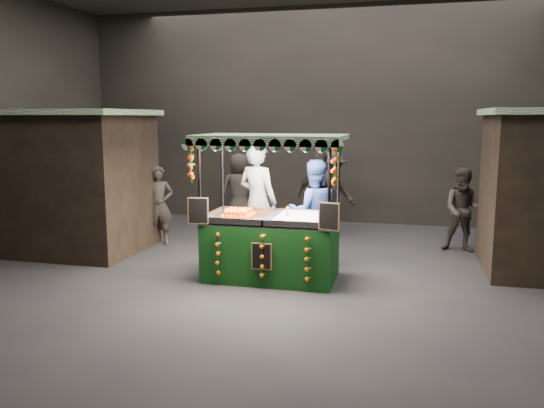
# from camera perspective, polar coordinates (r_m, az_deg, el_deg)

# --- Properties ---
(ground) EXTENTS (12.00, 12.00, 0.00)m
(ground) POSITION_cam_1_polar(r_m,az_deg,el_deg) (8.43, 1.40, -7.99)
(ground) COLOR black
(ground) RESTS_ON ground
(market_hall) EXTENTS (12.10, 10.10, 5.05)m
(market_hall) POSITION_cam_1_polar(r_m,az_deg,el_deg) (8.11, 1.50, 15.52)
(market_hall) COLOR black
(market_hall) RESTS_ON ground
(neighbour_stall_left) EXTENTS (3.00, 2.20, 2.60)m
(neighbour_stall_left) POSITION_cam_1_polar(r_m,az_deg,el_deg) (10.85, -20.65, 2.33)
(neighbour_stall_left) COLOR black
(neighbour_stall_left) RESTS_ON ground
(juice_stall) EXTENTS (2.28, 1.34, 2.21)m
(juice_stall) POSITION_cam_1_polar(r_m,az_deg,el_deg) (8.35, -0.08, -3.29)
(juice_stall) COLOR #0B330C
(juice_stall) RESTS_ON ground
(vendor_grey) EXTENTS (0.86, 0.70, 2.03)m
(vendor_grey) POSITION_cam_1_polar(r_m,az_deg,el_deg) (9.53, -1.51, 0.26)
(vendor_grey) COLOR gray
(vendor_grey) RESTS_ON ground
(vendor_blue) EXTENTS (1.04, 0.93, 1.77)m
(vendor_blue) POSITION_cam_1_polar(r_m,az_deg,el_deg) (9.21, 4.32, -0.87)
(vendor_blue) COLOR #2B428B
(vendor_blue) RESTS_ON ground
(shopper_0) EXTENTS (0.67, 0.58, 1.54)m
(shopper_0) POSITION_cam_1_polar(r_m,az_deg,el_deg) (10.87, -11.70, -0.13)
(shopper_0) COLOR #2D2924
(shopper_0) RESTS_ON ground
(shopper_1) EXTENTS (0.80, 0.65, 1.56)m
(shopper_1) POSITION_cam_1_polar(r_m,az_deg,el_deg) (10.67, 19.32, -0.59)
(shopper_1) COLOR #2E2725
(shopper_1) RESTS_ON ground
(shopper_2) EXTENTS (1.16, 0.90, 1.84)m
(shopper_2) POSITION_cam_1_polar(r_m,az_deg,el_deg) (10.72, 5.00, 0.71)
(shopper_2) COLOR #2B2623
(shopper_2) RESTS_ON ground
(shopper_3) EXTENTS (1.30, 1.26, 1.78)m
(shopper_3) POSITION_cam_1_polar(r_m,az_deg,el_deg) (11.61, 6.15, 1.17)
(shopper_3) COLOR black
(shopper_3) RESTS_ON ground
(shopper_4) EXTENTS (0.98, 0.87, 1.68)m
(shopper_4) POSITION_cam_1_polar(r_m,az_deg,el_deg) (12.24, -3.44, 1.39)
(shopper_4) COLOR #2E2725
(shopper_4) RESTS_ON ground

